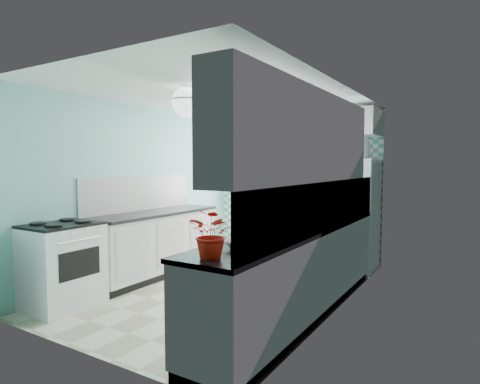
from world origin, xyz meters
The scene contains 26 objects.
floor centered at (0.00, 0.00, -0.01)m, with size 3.00×4.40×0.02m, color #EDE5C9.
ceiling centered at (0.00, 0.00, 2.51)m, with size 3.00×4.40×0.02m, color white.
wall_back centered at (0.00, 2.21, 1.25)m, with size 3.00×0.02×2.50m, color #7FC9BB.
wall_front centered at (0.00, -2.21, 1.25)m, with size 3.00×0.02×2.50m, color #7FC9BB.
wall_left centered at (-1.51, 0.00, 1.25)m, with size 0.02×4.40×2.50m, color #7FC9BB.
wall_right centered at (1.51, 0.00, 1.25)m, with size 0.02×4.40×2.50m, color #7FC9BB.
accent_wall centered at (0.00, 2.19, 1.25)m, with size 3.00×0.01×2.50m, color #57AA93.
window centered at (-0.35, 2.16, 1.55)m, with size 1.04×0.05×1.44m.
backsplash_right centered at (1.49, -0.40, 1.20)m, with size 0.02×3.60×0.51m, color white.
backsplash_left centered at (-1.49, -0.07, 1.20)m, with size 0.02×2.15×0.51m, color white.
upper_cabinets_right centered at (1.33, -0.60, 1.90)m, with size 0.33×3.20×0.90m, color silver.
upper_cabinet_fridge centered at (1.30, 1.83, 2.25)m, with size 0.40×0.74×0.40m, color silver.
ceiling_light centered at (0.00, -0.80, 2.32)m, with size 0.34×0.34×0.35m.
base_cabinets_right centered at (1.20, -0.40, 0.45)m, with size 0.60×3.60×0.90m, color white.
countertop_right centered at (1.19, -0.40, 0.92)m, with size 0.63×3.60×0.04m, color black.
base_cabinets_left centered at (-1.20, -0.07, 0.45)m, with size 0.60×2.15×0.90m, color white.
countertop_left centered at (-1.19, -0.07, 0.92)m, with size 0.63×2.15×0.04m, color black.
fridge centered at (1.11, 1.82, 0.85)m, with size 0.74×0.74×1.71m.
stove centered at (-1.20, -1.58, 0.49)m, with size 0.63×0.78×0.94m.
sink centered at (1.20, 0.68, 0.93)m, with size 0.45×0.38×0.53m.
rug centered at (0.26, 0.93, 0.01)m, with size 0.78×1.12×0.02m, color #67000D.
dish_towel centered at (0.89, 0.29, 0.48)m, with size 0.02×0.25×0.37m, color #6BB1AB.
fruit_bowl centered at (1.20, -1.59, 0.98)m, with size 0.30×0.30×0.07m, color white.
potted_plant centered at (1.20, -2.01, 1.12)m, with size 0.33×0.29×0.37m, color #C60407.
soap_bottle centered at (1.25, 0.96, 1.05)m, with size 0.10×0.10×0.22m, color silver.
microwave centered at (1.11, 1.82, 1.84)m, with size 0.48×0.33×0.27m, color white.
Camera 1 is at (2.87, -4.35, 1.63)m, focal length 30.00 mm.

